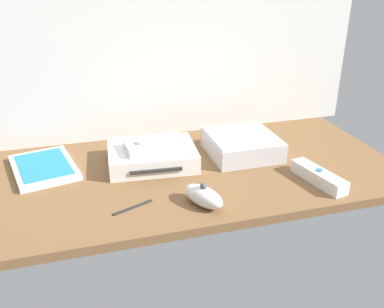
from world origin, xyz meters
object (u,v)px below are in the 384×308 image
at_px(game_console, 152,156).
at_px(mini_computer, 242,145).
at_px(remote_nunchuk, 203,196).
at_px(remote_classic_pad, 156,145).
at_px(stylus_pen, 133,206).
at_px(game_case, 44,167).
at_px(remote_wand, 319,177).

distance_m(game_console, mini_computer, 0.23).
bearing_deg(game_console, remote_nunchuk, -69.08).
relative_size(remote_classic_pad, stylus_pen, 1.67).
bearing_deg(game_console, game_case, 175.85).
distance_m(game_case, remote_wand, 0.64).
bearing_deg(stylus_pen, remote_wand, -1.27).
relative_size(game_console, remote_nunchuk, 2.04).
xyz_separation_m(remote_wand, remote_classic_pad, (-0.33, 0.19, 0.04)).
bearing_deg(remote_wand, game_case, 146.47).
bearing_deg(remote_wand, stylus_pen, 166.81).
bearing_deg(mini_computer, game_case, 174.78).
height_order(mini_computer, remote_nunchuk, mini_computer).
height_order(game_console, mini_computer, mini_computer).
bearing_deg(game_console, mini_computer, 3.24).
xyz_separation_m(game_console, game_case, (-0.26, 0.04, -0.01)).
xyz_separation_m(remote_wand, remote_nunchuk, (-0.28, -0.02, 0.01)).
bearing_deg(remote_nunchuk, remote_wand, -24.30).
bearing_deg(game_console, stylus_pen, -107.88).
distance_m(remote_nunchuk, stylus_pen, 0.14).
xyz_separation_m(mini_computer, stylus_pen, (-0.31, -0.18, -0.02)).
bearing_deg(remote_nunchuk, stylus_pen, 140.58).
height_order(remote_wand, stylus_pen, remote_wand).
relative_size(mini_computer, game_case, 0.80).
bearing_deg(mini_computer, remote_wand, -60.74).
relative_size(game_case, remote_wand, 1.41).
relative_size(game_case, stylus_pen, 2.39).
bearing_deg(stylus_pen, game_case, 128.11).
xyz_separation_m(game_console, remote_nunchuk, (0.06, -0.22, -0.00)).
relative_size(remote_nunchuk, stylus_pen, 1.21).
height_order(game_console, stylus_pen, game_console).
distance_m(remote_wand, remote_classic_pad, 0.39).
relative_size(game_case, remote_classic_pad, 1.43).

